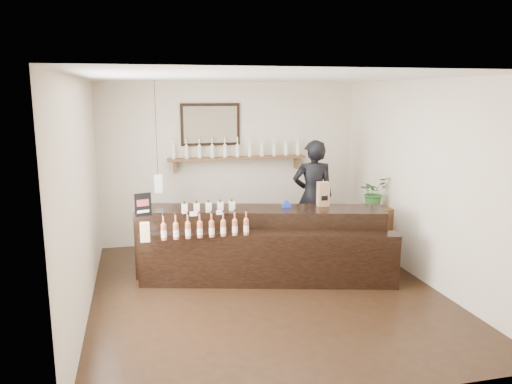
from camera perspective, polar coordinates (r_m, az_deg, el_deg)
The scene contains 10 objects.
ground at distance 6.80m, azimuth 1.16°, elevation -11.33°, with size 5.00×5.00×0.00m, color black.
room_shell at distance 6.34m, azimuth 1.22°, elevation 3.02°, with size 5.00×5.00×5.00m.
back_wall_decor at distance 8.61m, azimuth -3.81°, elevation 5.54°, with size 2.66×0.96×1.69m.
counter at distance 7.18m, azimuth 0.68°, elevation -6.15°, with size 3.57×1.81×1.15m.
promo_sign at distance 6.84m, azimuth -12.80°, elevation -1.43°, with size 0.22×0.08×0.32m.
paper_bag at distance 7.35m, azimuth 7.68°, elevation -0.22°, with size 0.16×0.12×0.35m.
tape_dispenser at distance 7.22m, azimuth 3.53°, elevation -1.44°, with size 0.13×0.05×0.11m.
side_cabinet at distance 8.21m, azimuth 13.07°, elevation -4.53°, with size 0.57×0.68×0.84m.
potted_plant at distance 8.06m, azimuth 13.28°, elevation -0.02°, with size 0.43×0.38×0.48m, color #2B6729.
shopkeeper at distance 8.27m, azimuth 6.54°, elevation 0.34°, with size 0.77×0.51×2.11m, color black.
Camera 1 is at (-1.60, -6.07, 2.61)m, focal length 35.00 mm.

